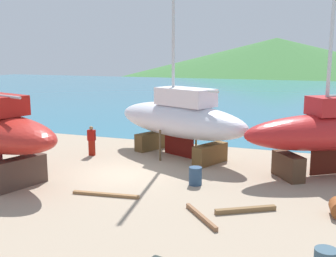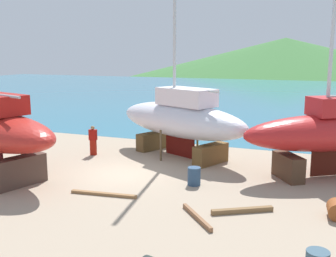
# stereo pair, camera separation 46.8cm
# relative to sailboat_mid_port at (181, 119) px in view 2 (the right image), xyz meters

# --- Properties ---
(ground_plane) EXTENTS (45.00, 45.00, 0.00)m
(ground_plane) POSITION_rel_sailboat_mid_port_xyz_m (-1.46, -8.05, -2.17)
(ground_plane) COLOR tan
(sea_water) EXTENTS (141.09, 66.88, 0.01)m
(sea_water) POSITION_rel_sailboat_mid_port_xyz_m (-1.46, 36.64, -2.17)
(sea_water) COLOR teal
(sea_water) RESTS_ON ground
(headland_hill) EXTENTS (173.26, 173.26, 21.43)m
(headland_hill) POSITION_rel_sailboat_mid_port_xyz_m (-5.71, 117.72, -2.17)
(headland_hill) COLOR #386C34
(headland_hill) RESTS_ON ground
(sailboat_mid_port) EXTENTS (9.49, 6.32, 14.37)m
(sailboat_mid_port) POSITION_rel_sailboat_mid_port_xyz_m (0.00, 0.00, 0.00)
(sailboat_mid_port) COLOR brown
(sailboat_mid_port) RESTS_ON ground
(sailboat_small_center) EXTENTS (8.94, 7.15, 15.37)m
(sailboat_small_center) POSITION_rel_sailboat_mid_port_xyz_m (8.07, -0.89, 0.03)
(sailboat_small_center) COLOR #493121
(sailboat_small_center) RESTS_ON ground
(worker) EXTENTS (0.47, 0.29, 1.72)m
(worker) POSITION_rel_sailboat_mid_port_xyz_m (-4.78, -1.61, -1.27)
(worker) COLOR maroon
(worker) RESTS_ON ground
(barrel_tipped_right) EXTENTS (0.64, 0.64, 0.81)m
(barrel_tipped_right) POSITION_rel_sailboat_mid_port_xyz_m (2.31, -4.64, -1.76)
(barrel_tipped_right) COLOR navy
(barrel_tipped_right) RESTS_ON ground
(timber_plank_near) EXTENTS (2.88, 0.54, 0.12)m
(timber_plank_near) POSITION_rel_sailboat_mid_port_xyz_m (-0.78, -7.31, -2.11)
(timber_plank_near) COLOR olive
(timber_plank_near) RESTS_ON ground
(timber_long_aft) EXTENTS (2.12, 1.41, 0.18)m
(timber_long_aft) POSITION_rel_sailboat_mid_port_xyz_m (4.96, -7.06, -2.08)
(timber_long_aft) COLOR brown
(timber_long_aft) RESTS_ON ground
(timber_plank_far) EXTENTS (1.65, 1.87, 0.16)m
(timber_plank_far) POSITION_rel_sailboat_mid_port_xyz_m (3.57, -8.23, -2.08)
(timber_plank_far) COLOR #885D3F
(timber_plank_far) RESTS_ON ground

